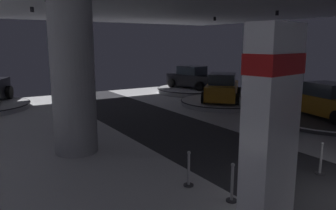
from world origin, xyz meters
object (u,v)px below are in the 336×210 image
Objects in this scene: display_car_deep_right at (193,78)px; display_platform_far_right at (222,102)px; display_car_far_right at (222,88)px; display_platform_deep_right at (193,90)px; display_car_mid_right at (329,102)px; brand_sign_pylon at (270,138)px; column_left at (73,76)px; display_platform_mid_right at (328,119)px.

display_platform_far_right is at bearing -106.77° from display_car_deep_right.
display_car_far_right is 5.59m from display_platform_deep_right.
brand_sign_pylon is at bearing -152.88° from display_car_mid_right.
display_car_far_right is 0.95× the size of display_car_deep_right.
brand_sign_pylon reaches higher than display_car_far_right.
column_left is 0.97× the size of display_platform_deep_right.
display_platform_far_right is 1.23× the size of display_car_far_right.
display_car_deep_right is at bearing 73.23° from display_platform_far_right.
display_platform_far_right is at bearing 43.95° from display_car_far_right.
column_left is at bearing 170.24° from display_platform_mid_right.
brand_sign_pylon is at bearing -153.00° from display_platform_mid_right.
display_platform_mid_right is at bearing -90.25° from display_car_deep_right.
display_car_mid_right is 0.99× the size of display_car_deep_right.
brand_sign_pylon is 20.22m from display_car_deep_right.
display_car_deep_right is at bearing 89.75° from display_platform_mid_right.
display_car_deep_right is (0.04, 11.50, 0.15)m from display_car_mid_right.
display_car_mid_right is (1.55, -6.21, 0.82)m from display_platform_far_right.
display_platform_deep_right is (0.06, 11.50, 0.08)m from display_platform_mid_right.
display_car_far_right is 6.48m from display_platform_mid_right.
display_car_far_right reaches higher than display_platform_far_right.
display_platform_mid_right is at bearing -90.29° from display_platform_deep_right.
display_platform_far_right is (9.25, 11.74, -2.02)m from brand_sign_pylon.
display_car_deep_right is (-0.01, 0.03, 0.93)m from display_platform_deep_right.
brand_sign_pylon is 0.75× the size of display_platform_deep_right.
display_platform_mid_right is (10.80, 5.50, -2.06)m from brand_sign_pylon.
display_platform_deep_right reaches higher than display_platform_mid_right.
brand_sign_pylon is 15.08m from display_platform_far_right.
brand_sign_pylon is at bearing -122.50° from display_car_deep_right.
display_platform_mid_right is at bearing -101.18° from display_car_mid_right.
display_platform_mid_right is (1.57, -6.22, -0.94)m from display_car_far_right.
display_platform_far_right is at bearing -106.93° from display_platform_deep_right.
display_platform_far_right is 1.16× the size of display_car_deep_right.
display_car_deep_right is at bearing 57.50° from brand_sign_pylon.
display_car_mid_right is at bearing -90.22° from display_car_deep_right.
display_platform_deep_right reaches higher than display_platform_far_right.
brand_sign_pylon is 0.95× the size of display_car_mid_right.
display_car_deep_right is (1.62, 5.31, 0.07)m from display_car_far_right.
brand_sign_pylon reaches higher than display_car_deep_right.
display_car_mid_right is at bearing -75.74° from display_car_far_right.
brand_sign_pylon is 0.99× the size of display_car_far_right.
column_left is 1.30× the size of brand_sign_pylon.
display_platform_mid_right is (1.54, -6.24, -0.04)m from display_platform_far_right.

